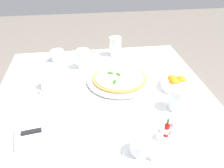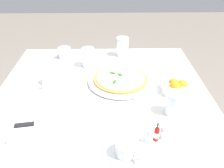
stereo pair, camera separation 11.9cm
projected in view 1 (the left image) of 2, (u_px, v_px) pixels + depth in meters
dining_table at (105, 115)px, 1.23m from camera, size 1.04×1.04×0.73m
pizza_plate at (119, 80)px, 1.24m from camera, size 0.34×0.34×0.02m
pizza at (119, 78)px, 1.23m from camera, size 0.28×0.28×0.02m
coffee_cup_near_right at (58, 56)px, 1.43m from camera, size 0.13×0.13×0.07m
coffee_cup_back_corner at (48, 83)px, 1.18m from camera, size 0.13×0.13×0.06m
coffee_cup_center_back at (141, 148)px, 0.83m from camera, size 0.13×0.13×0.06m
water_glass_near_left at (177, 100)px, 1.04m from camera, size 0.07×0.07×0.10m
water_glass_right_edge at (83, 60)px, 1.36m from camera, size 0.07×0.07×0.11m
water_glass_far_left at (115, 48)px, 1.49m from camera, size 0.07×0.07×0.12m
napkin_folded at (45, 132)px, 0.91m from camera, size 0.24×0.17×0.02m
dinner_knife at (45, 129)px, 0.91m from camera, size 0.20×0.05×0.01m
citrus_bowl at (176, 83)px, 1.18m from camera, size 0.15×0.15×0.07m
hot_sauce_bottle at (167, 129)px, 0.89m from camera, size 0.02×0.02×0.08m
salt_shaker at (173, 128)px, 0.91m from camera, size 0.03×0.03×0.06m
pepper_shaker at (160, 133)px, 0.89m from camera, size 0.03×0.03×0.06m
menu_card at (30, 75)px, 1.25m from camera, size 0.09×0.01×0.06m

